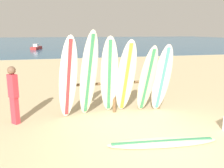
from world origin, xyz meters
The scene contains 12 objects.
ground_plane centered at (0.00, 0.00, 0.00)m, with size 120.00×120.00×0.00m, color #D3BC8C.
ocean_water centered at (0.00, 58.00, 0.00)m, with size 120.00×80.00×0.01m, color #1E5984.
surfboard_rack centered at (-0.41, 2.60, 0.69)m, with size 2.99×0.09×1.05m.
surfboard_leaning_far_left centered at (-1.79, 2.15, 1.17)m, with size 0.64×0.95×2.34m.
surfboard_leaning_left centered at (-1.23, 2.22, 1.23)m, with size 0.62×1.04×2.47m.
surfboard_leaning_center_left centered at (-0.64, 2.31, 1.16)m, with size 0.65×1.11×2.31m.
surfboard_leaning_center centered at (-0.17, 2.24, 1.11)m, with size 0.55×1.14×2.22m.
surfboard_leaning_center_right centered at (0.44, 2.17, 1.03)m, with size 0.48×0.99×2.06m.
surfboard_leaning_right centered at (0.94, 2.25, 1.04)m, with size 0.61×0.73×2.07m.
surfboard_lying_on_sand centered at (0.09, 0.28, 0.04)m, with size 2.50×0.76×0.08m.
beachgoer_standing centered at (-3.19, 2.31, 0.85)m, with size 0.28×0.29×1.54m.
small_boat_offshore centered at (-4.19, 30.54, 0.26)m, with size 1.43×3.12×0.71m.
Camera 1 is at (-2.16, -4.29, 2.41)m, focal length 39.41 mm.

